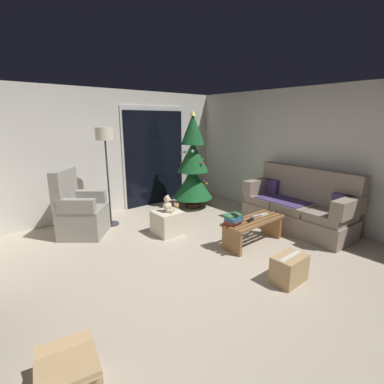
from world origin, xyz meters
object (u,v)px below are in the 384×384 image
Objects in this scene: couch at (299,207)px; remote_white at (264,214)px; ottoman at (168,223)px; book_stack at (233,219)px; coffee_table at (253,227)px; remote_black at (250,220)px; cardboard_box_open_near_shelf at (69,379)px; cell_phone at (235,215)px; teddy_bear_honey_by_tree at (177,210)px; remote_silver at (255,216)px; armchair at (80,212)px; cardboard_box_taped_mid_floor at (289,269)px; floor_lamp at (105,143)px; christmas_tree at (193,166)px; teddy_bear_cream at (168,205)px.

couch is 0.89m from remote_white.
book_stack is at bearing -69.96° from ottoman.
remote_black is at bearing -177.20° from coffee_table.
book_stack reaches higher than cardboard_box_open_near_shelf.
book_stack is 1.96× the size of cell_phone.
couch is 6.94× the size of teddy_bear_honey_by_tree.
book_stack reaches higher than remote_white.
remote_white and remote_silver have the same top height.
teddy_bear_honey_by_tree is at bearing 81.47° from book_stack.
book_stack is 1.82m from teddy_bear_honey_by_tree.
armchair is 3.07m from cardboard_box_open_near_shelf.
ottoman reaches higher than cardboard_box_taped_mid_floor.
ottoman is at bearing -61.51° from floor_lamp.
teddy_bear_honey_by_tree is at bearing 81.69° from cardboard_box_taped_mid_floor.
coffee_table is at bearing 60.93° from cardboard_box_taped_mid_floor.
cell_phone reaches higher than cardboard_box_taped_mid_floor.
floor_lamp is at bearing 175.72° from christmas_tree.
remote_white is at bearing -53.25° from floor_lamp.
coffee_table reaches higher than cardboard_box_open_near_shelf.
remote_silver is at bearing -101.29° from christmas_tree.
armchair reaches higher than cell_phone.
teddy_bear_cream is at bearing -38.27° from armchair.
coffee_table is at bearing -10.65° from book_stack.
remote_white reaches higher than cardboard_box_open_near_shelf.
cell_phone is 2.57m from floor_lamp.
remote_white is 0.14× the size of armchair.
floor_lamp is at bearing -161.38° from remote_black.
remote_silver is at bearing -89.28° from remote_white.
book_stack reaches higher than remote_silver.
book_stack is at bearing -87.55° from remote_silver.
cell_phone is 0.08× the size of floor_lamp.
book_stack is 0.50× the size of cardboard_box_open_near_shelf.
teddy_bear_honey_by_tree is at bearing 123.92° from couch.
floor_lamp is at bearing 60.79° from cardboard_box_open_near_shelf.
remote_silver is 0.52m from cell_phone.
couch reaches higher than remote_white.
remote_black is 0.55× the size of book_stack.
remote_white is 1.60m from teddy_bear_cream.
remote_black reaches higher than ottoman.
armchair is (-2.48, 0.01, -0.53)m from christmas_tree.
book_stack reaches higher than cardboard_box_taped_mid_floor.
christmas_tree is at bearing 65.66° from book_stack.
teddy_bear_cream is (-0.40, 1.11, 0.04)m from book_stack.
remote_black is 1.00× the size of remote_silver.
remote_black is at bearing -73.07° from remote_white.
christmas_tree is at bearing 90.96° from cell_phone.
couch is 4.27m from cardboard_box_open_near_shelf.
teddy_bear_cream is 0.50× the size of cardboard_box_open_near_shelf.
coffee_table is 0.49m from cell_phone.
ottoman is at bearing -136.90° from remote_silver.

